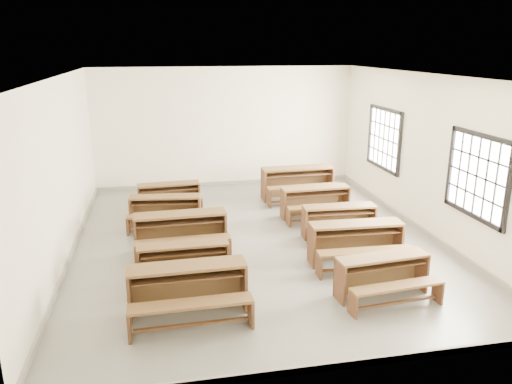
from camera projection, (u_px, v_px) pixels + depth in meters
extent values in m
plane|color=slate|center=(256.00, 240.00, 9.91)|extent=(8.50, 8.50, 0.00)
cube|color=white|center=(256.00, 77.00, 9.01)|extent=(7.00, 8.50, 0.05)
cube|color=white|center=(225.00, 128.00, 13.43)|extent=(7.00, 0.05, 3.20)
cube|color=white|center=(331.00, 245.00, 5.48)|extent=(7.00, 0.05, 3.20)
cube|color=white|center=(63.00, 170.00, 8.81)|extent=(0.05, 8.50, 3.20)
cube|color=white|center=(424.00, 154.00, 10.11)|extent=(0.05, 8.50, 3.20)
cube|color=gray|center=(226.00, 183.00, 13.87)|extent=(7.00, 0.04, 0.10)
cube|color=gray|center=(326.00, 367.00, 5.91)|extent=(7.00, 0.04, 0.10)
cube|color=gray|center=(72.00, 251.00, 9.24)|extent=(0.04, 8.50, 0.10)
cube|color=gray|center=(417.00, 226.00, 10.54)|extent=(0.04, 8.50, 0.10)
cube|color=white|center=(478.00, 176.00, 8.41)|extent=(0.02, 1.50, 1.30)
cube|color=black|center=(482.00, 136.00, 8.21)|extent=(0.06, 1.62, 0.08)
cube|color=black|center=(472.00, 215.00, 8.60)|extent=(0.06, 1.62, 0.08)
cube|color=black|center=(509.00, 189.00, 7.66)|extent=(0.06, 0.08, 1.46)
cube|color=black|center=(451.00, 166.00, 9.15)|extent=(0.06, 0.08, 1.46)
cube|color=white|center=(385.00, 139.00, 11.80)|extent=(0.02, 1.50, 1.30)
cube|color=black|center=(386.00, 109.00, 11.60)|extent=(0.06, 1.62, 0.08)
cube|color=black|center=(382.00, 167.00, 11.99)|extent=(0.06, 1.62, 0.08)
cube|color=black|center=(400.00, 145.00, 11.05)|extent=(0.06, 0.08, 1.46)
cube|color=black|center=(370.00, 133.00, 12.54)|extent=(0.06, 0.08, 1.46)
cube|color=brown|center=(187.00, 266.00, 7.01)|extent=(1.68, 0.45, 0.04)
cube|color=brown|center=(187.00, 285.00, 7.29)|extent=(1.67, 0.07, 0.71)
cube|color=brown|center=(129.00, 296.00, 6.95)|extent=(0.05, 0.42, 0.71)
cube|color=brown|center=(244.00, 285.00, 7.28)|extent=(0.05, 0.42, 0.71)
cube|color=brown|center=(187.00, 276.00, 7.03)|extent=(1.55, 0.34, 0.02)
cube|color=brown|center=(191.00, 304.00, 6.62)|extent=(1.67, 0.32, 0.04)
cube|color=brown|center=(129.00, 325.00, 6.51)|extent=(0.05, 0.29, 0.40)
cube|color=brown|center=(251.00, 312.00, 6.85)|extent=(0.05, 0.29, 0.40)
cube|color=brown|center=(192.00, 325.00, 6.71)|extent=(1.54, 0.08, 0.04)
cube|color=brown|center=(183.00, 244.00, 8.02)|extent=(1.47, 0.39, 0.04)
cube|color=brown|center=(183.00, 259.00, 8.27)|extent=(1.46, 0.06, 0.62)
cube|color=brown|center=(139.00, 267.00, 7.97)|extent=(0.04, 0.37, 0.62)
cube|color=brown|center=(227.00, 259.00, 8.25)|extent=(0.04, 0.37, 0.62)
cube|color=brown|center=(183.00, 252.00, 8.04)|extent=(1.36, 0.29, 0.02)
cube|color=brown|center=(186.00, 272.00, 7.68)|extent=(1.47, 0.28, 0.04)
cube|color=brown|center=(139.00, 288.00, 7.59)|extent=(0.04, 0.26, 0.35)
cube|color=brown|center=(231.00, 279.00, 7.87)|extent=(0.04, 0.26, 0.35)
cube|color=brown|center=(186.00, 288.00, 7.75)|extent=(1.35, 0.06, 0.04)
cube|color=brown|center=(180.00, 214.00, 9.16)|extent=(1.70, 0.47, 0.04)
cube|color=brown|center=(180.00, 230.00, 9.45)|extent=(1.69, 0.09, 0.72)
cube|color=brown|center=(135.00, 237.00, 9.09)|extent=(0.05, 0.42, 0.72)
cube|color=brown|center=(224.00, 230.00, 9.44)|extent=(0.05, 0.42, 0.72)
cube|color=brown|center=(180.00, 222.00, 9.18)|extent=(1.57, 0.36, 0.02)
cube|color=brown|center=(183.00, 240.00, 8.77)|extent=(1.70, 0.34, 0.04)
cube|color=brown|center=(136.00, 256.00, 8.65)|extent=(0.05, 0.30, 0.40)
cube|color=brown|center=(229.00, 248.00, 9.01)|extent=(0.05, 0.30, 0.40)
cube|color=brown|center=(184.00, 257.00, 8.86)|extent=(1.56, 0.10, 0.04)
cube|color=brown|center=(165.00, 197.00, 10.53)|extent=(1.52, 0.55, 0.04)
cube|color=brown|center=(166.00, 209.00, 10.79)|extent=(1.48, 0.22, 0.63)
cube|color=brown|center=(131.00, 213.00, 10.57)|extent=(0.08, 0.37, 0.63)
cube|color=brown|center=(200.00, 211.00, 10.68)|extent=(0.08, 0.37, 0.63)
cube|color=brown|center=(165.00, 203.00, 10.55)|extent=(1.40, 0.44, 0.02)
cube|color=brown|center=(163.00, 216.00, 10.18)|extent=(1.50, 0.44, 0.04)
cube|color=brown|center=(128.00, 226.00, 10.18)|extent=(0.07, 0.26, 0.35)
cube|color=brown|center=(199.00, 224.00, 10.28)|extent=(0.07, 0.26, 0.35)
cube|color=brown|center=(164.00, 229.00, 10.25)|extent=(1.37, 0.21, 0.04)
cube|color=brown|center=(168.00, 184.00, 11.60)|extent=(1.45, 0.45, 0.04)
cube|color=brown|center=(168.00, 195.00, 11.84)|extent=(1.43, 0.13, 0.61)
cube|color=brown|center=(139.00, 199.00, 11.52)|extent=(0.06, 0.36, 0.61)
cube|color=brown|center=(198.00, 195.00, 11.86)|extent=(0.06, 0.36, 0.61)
cube|color=brown|center=(169.00, 189.00, 11.62)|extent=(1.33, 0.35, 0.02)
cube|color=brown|center=(171.00, 200.00, 11.27)|extent=(1.44, 0.34, 0.04)
cube|color=brown|center=(140.00, 211.00, 11.15)|extent=(0.05, 0.25, 0.34)
cube|color=brown|center=(201.00, 206.00, 11.49)|extent=(0.05, 0.25, 0.34)
cube|color=brown|center=(171.00, 212.00, 11.34)|extent=(1.32, 0.13, 0.04)
cube|color=brown|center=(383.00, 257.00, 7.56)|extent=(1.47, 0.50, 0.04)
cube|color=brown|center=(376.00, 272.00, 7.81)|extent=(1.44, 0.17, 0.61)
cube|color=brown|center=(340.00, 282.00, 7.46)|extent=(0.07, 0.36, 0.61)
cube|color=brown|center=(421.00, 271.00, 7.85)|extent=(0.07, 0.36, 0.61)
cube|color=brown|center=(383.00, 265.00, 7.58)|extent=(1.36, 0.40, 0.02)
cube|color=brown|center=(397.00, 286.00, 7.23)|extent=(1.46, 0.39, 0.04)
cube|color=brown|center=(353.00, 305.00, 7.09)|extent=(0.06, 0.26, 0.34)
cube|color=brown|center=(438.00, 291.00, 7.48)|extent=(0.06, 0.26, 0.34)
cube|color=brown|center=(396.00, 303.00, 7.31)|extent=(1.34, 0.17, 0.04)
cube|color=brown|center=(356.00, 224.00, 8.73)|extent=(1.66, 0.48, 0.04)
cube|color=brown|center=(352.00, 240.00, 9.00)|extent=(1.64, 0.11, 0.70)
cube|color=brown|center=(311.00, 246.00, 8.71)|extent=(0.06, 0.41, 0.70)
cube|color=brown|center=(398.00, 241.00, 8.95)|extent=(0.06, 0.41, 0.70)
cube|color=brown|center=(356.00, 232.00, 8.75)|extent=(1.53, 0.37, 0.02)
cube|color=brown|center=(366.00, 251.00, 8.34)|extent=(1.65, 0.36, 0.04)
cube|color=brown|center=(319.00, 266.00, 8.28)|extent=(0.05, 0.29, 0.39)
cube|color=brown|center=(410.00, 260.00, 8.51)|extent=(0.05, 0.29, 0.39)
cube|color=brown|center=(365.00, 268.00, 8.42)|extent=(1.52, 0.12, 0.04)
cube|color=brown|center=(339.00, 206.00, 9.94)|extent=(1.48, 0.44, 0.04)
cube|color=brown|center=(336.00, 219.00, 10.19)|extent=(1.46, 0.11, 0.62)
cube|color=brown|center=(304.00, 224.00, 9.93)|extent=(0.06, 0.37, 0.62)
cube|color=brown|center=(372.00, 220.00, 10.13)|extent=(0.06, 0.37, 0.62)
cube|color=brown|center=(339.00, 213.00, 9.96)|extent=(1.36, 0.34, 0.02)
cube|color=brown|center=(346.00, 227.00, 9.59)|extent=(1.47, 0.33, 0.04)
cube|color=brown|center=(310.00, 238.00, 9.55)|extent=(0.05, 0.26, 0.35)
cube|color=brown|center=(380.00, 234.00, 9.74)|extent=(0.05, 0.26, 0.35)
cube|color=brown|center=(345.00, 240.00, 9.67)|extent=(1.35, 0.12, 0.04)
cube|color=brown|center=(315.00, 188.00, 11.12)|extent=(1.54, 0.42, 0.04)
cube|color=brown|center=(312.00, 200.00, 11.38)|extent=(1.53, 0.07, 0.65)
cube|color=brown|center=(283.00, 205.00, 11.06)|extent=(0.05, 0.38, 0.65)
cube|color=brown|center=(346.00, 200.00, 11.38)|extent=(0.05, 0.38, 0.65)
cube|color=brown|center=(315.00, 194.00, 11.14)|extent=(1.42, 0.32, 0.02)
cube|color=brown|center=(322.00, 206.00, 10.76)|extent=(1.54, 0.30, 0.04)
cube|color=brown|center=(289.00, 218.00, 10.66)|extent=(0.04, 0.27, 0.36)
cube|color=brown|center=(354.00, 213.00, 10.98)|extent=(0.04, 0.27, 0.36)
cube|color=brown|center=(322.00, 219.00, 10.85)|extent=(1.42, 0.08, 0.04)
cube|color=brown|center=(298.00, 168.00, 12.44)|extent=(1.81, 0.50, 0.05)
cube|color=brown|center=(295.00, 181.00, 12.75)|extent=(1.80, 0.09, 0.77)
cube|color=brown|center=(264.00, 186.00, 12.37)|extent=(0.06, 0.45, 0.77)
cube|color=brown|center=(330.00, 181.00, 12.74)|extent=(0.06, 0.45, 0.77)
cube|color=brown|center=(298.00, 174.00, 12.47)|extent=(1.67, 0.38, 0.02)
cube|color=brown|center=(304.00, 187.00, 12.02)|extent=(1.81, 0.36, 0.05)
cube|color=brown|center=(269.00, 198.00, 11.90)|extent=(0.05, 0.32, 0.43)
cube|color=brown|center=(338.00, 194.00, 12.28)|extent=(0.05, 0.32, 0.43)
cube|color=brown|center=(304.00, 200.00, 12.12)|extent=(1.67, 0.10, 0.05)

